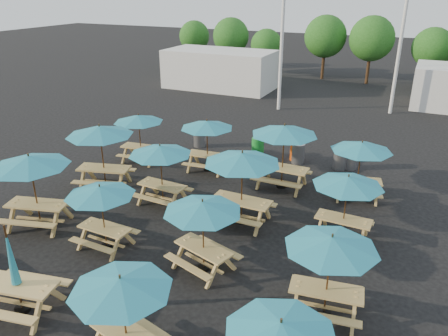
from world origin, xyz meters
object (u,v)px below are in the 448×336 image
at_px(picnic_unit_2, 100,134).
at_px(waste_bin_0, 199,138).
at_px(picnic_unit_14, 348,184).
at_px(picnic_unit_8, 121,288).
at_px(picnic_unit_3, 139,121).
at_px(picnic_unit_5, 100,194).
at_px(picnic_unit_1, 30,165).
at_px(picnic_unit_9, 203,210).
at_px(waste_bin_5, 351,159).
at_px(picnic_unit_4, 16,277).
at_px(waste_bin_1, 258,147).
at_px(picnic_unit_13, 331,247).
at_px(waste_bin_3, 296,151).
at_px(waste_bin_4, 340,159).
at_px(picnic_unit_6, 160,153).
at_px(picnic_unit_12, 281,333).
at_px(picnic_unit_15, 361,149).
at_px(picnic_unit_10, 242,161).
at_px(waste_bin_2, 298,153).
at_px(picnic_unit_11, 284,133).
at_px(picnic_unit_7, 207,127).

bearing_deg(picnic_unit_2, waste_bin_0, 62.85).
bearing_deg(picnic_unit_14, picnic_unit_8, -113.27).
distance_m(picnic_unit_3, picnic_unit_5, 6.89).
distance_m(picnic_unit_1, picnic_unit_9, 5.95).
relative_size(picnic_unit_8, waste_bin_5, 2.79).
xyz_separation_m(picnic_unit_4, waste_bin_1, (1.51, 12.00, -0.53)).
xyz_separation_m(picnic_unit_14, waste_bin_1, (-4.86, 5.45, -1.41)).
bearing_deg(waste_bin_1, picnic_unit_14, -48.22).
height_order(picnic_unit_4, waste_bin_1, picnic_unit_4).
height_order(waste_bin_1, waste_bin_5, same).
xyz_separation_m(picnic_unit_3, picnic_unit_13, (9.64, -6.32, 0.02)).
relative_size(picnic_unit_4, waste_bin_1, 2.66).
distance_m(waste_bin_3, waste_bin_4, 1.97).
height_order(picnic_unit_6, picnic_unit_12, picnic_unit_6).
xyz_separation_m(picnic_unit_15, waste_bin_4, (-1.10, 2.57, -1.47)).
bearing_deg(picnic_unit_8, picnic_unit_10, 104.13).
distance_m(picnic_unit_2, picnic_unit_4, 7.08).
height_order(picnic_unit_10, waste_bin_1, picnic_unit_10).
relative_size(picnic_unit_12, waste_bin_1, 2.60).
relative_size(picnic_unit_5, waste_bin_2, 2.32).
distance_m(picnic_unit_8, picnic_unit_13, 4.63).
xyz_separation_m(picnic_unit_3, picnic_unit_14, (9.36, -2.73, -0.02)).
xyz_separation_m(picnic_unit_9, waste_bin_3, (0.01, 9.00, -1.41)).
distance_m(picnic_unit_11, picnic_unit_13, 7.12).
relative_size(picnic_unit_4, waste_bin_5, 2.66).
bearing_deg(picnic_unit_11, picnic_unit_5, -118.30).
relative_size(picnic_unit_6, waste_bin_2, 2.58).
bearing_deg(waste_bin_4, picnic_unit_15, -66.81).
distance_m(picnic_unit_3, waste_bin_0, 3.47).
relative_size(picnic_unit_10, picnic_unit_14, 1.14).
bearing_deg(picnic_unit_4, picnic_unit_13, 13.20).
height_order(picnic_unit_5, waste_bin_0, picnic_unit_5).
relative_size(picnic_unit_6, picnic_unit_14, 1.06).
bearing_deg(waste_bin_0, picnic_unit_8, -68.70).
bearing_deg(picnic_unit_13, picnic_unit_5, 171.00).
relative_size(picnic_unit_13, waste_bin_5, 2.71).
height_order(picnic_unit_15, waste_bin_4, picnic_unit_15).
xyz_separation_m(picnic_unit_3, picnic_unit_12, (9.40, -9.19, -0.09)).
height_order(picnic_unit_12, waste_bin_4, picnic_unit_12).
relative_size(picnic_unit_2, picnic_unit_15, 1.17).
relative_size(picnic_unit_3, picnic_unit_6, 1.01).
height_order(picnic_unit_1, picnic_unit_8, picnic_unit_1).
bearing_deg(picnic_unit_4, picnic_unit_7, 78.26).
distance_m(picnic_unit_14, waste_bin_3, 6.74).
height_order(picnic_unit_5, picnic_unit_12, picnic_unit_12).
relative_size(picnic_unit_9, picnic_unit_11, 1.04).
bearing_deg(picnic_unit_5, waste_bin_5, 61.06).
bearing_deg(picnic_unit_5, picnic_unit_11, 62.96).
xyz_separation_m(picnic_unit_14, waste_bin_2, (-2.98, 5.47, -1.41)).
relative_size(picnic_unit_4, picnic_unit_5, 1.15).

